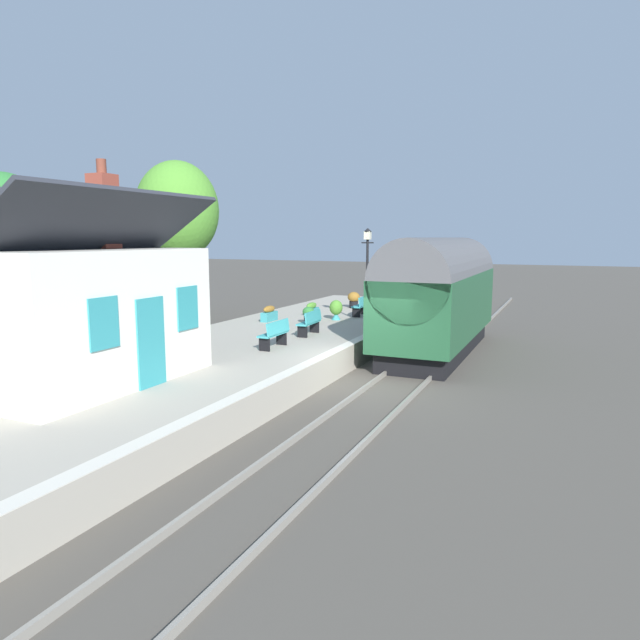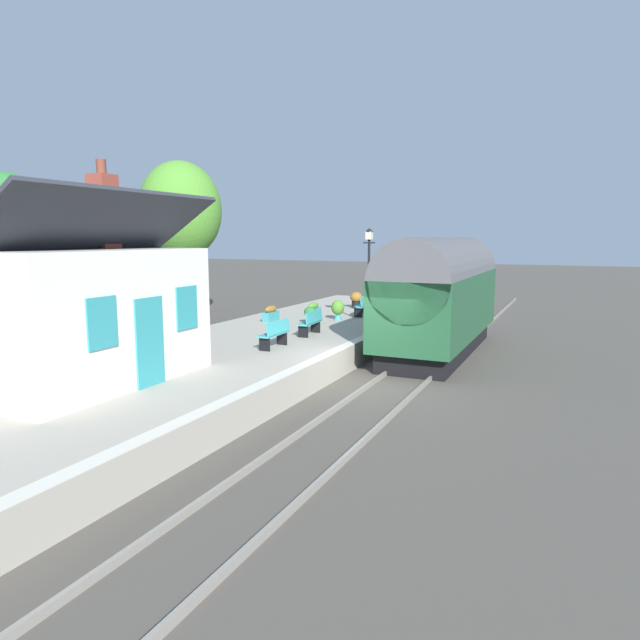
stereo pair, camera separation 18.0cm
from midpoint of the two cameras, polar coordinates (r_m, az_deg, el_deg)
ground_plane at (r=16.70m, az=4.97°, el=-6.63°), size 160.00×160.00×0.00m
platform at (r=18.50m, az=-7.93°, el=-3.83°), size 32.00×6.77×0.85m
platform_edge_coping at (r=16.92m, az=1.24°, el=-3.41°), size 32.00×0.36×0.02m
rail_near at (r=16.22m, az=10.40°, el=-6.93°), size 52.00×0.08×0.14m
rail_far at (r=16.62m, az=5.56°, el=-6.46°), size 52.00×0.08×0.14m
train at (r=21.34m, az=12.42°, el=2.55°), size 9.31×2.73×4.32m
station_building at (r=14.68m, az=-23.21°, el=0.86°), size 5.94×4.11×5.39m
bench_near_building at (r=20.01m, az=-0.66°, el=-0.21°), size 1.42×0.50×0.88m
bench_by_lamp at (r=25.04m, az=4.68°, el=1.51°), size 1.41×0.47×0.88m
bench_mid_platform at (r=17.72m, az=-4.31°, el=-1.35°), size 1.40×0.44×0.88m
planter_by_door at (r=23.53m, az=-4.81°, el=0.65°), size 0.93×0.32×0.65m
planter_edge_near at (r=22.61m, az=-0.80°, el=0.57°), size 0.48×0.48×0.71m
planter_under_sign at (r=23.76m, az=2.04°, el=1.10°), size 0.56×0.56×0.84m
planter_corner_building at (r=25.43m, az=-0.46°, el=1.16°), size 0.98×0.32×0.55m
planter_bench_right at (r=27.80m, az=3.88°, el=2.15°), size 0.60×0.60×0.80m
lamp_post_platform at (r=22.54m, az=5.24°, el=6.34°), size 0.32×0.50×3.85m
tree_mid_background at (r=24.09m, az=-29.06°, el=8.92°), size 3.37×2.93×6.71m
tree_distant at (r=29.40m, az=-13.86°, el=10.75°), size 4.20×4.06×8.11m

